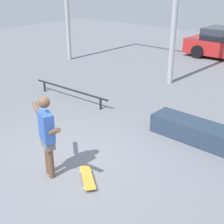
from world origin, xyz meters
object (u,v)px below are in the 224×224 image
at_px(skateboarder, 47,133).
at_px(grind_rail, 70,91).
at_px(skateboard, 88,178).
at_px(grind_box, 207,135).

xyz_separation_m(skateboarder, grind_rail, (-2.83, 3.11, -0.64)).
bearing_deg(skateboard, skateboarder, -116.46).
relative_size(grind_box, grind_rail, 0.90).
distance_m(skateboarder, skateboard, 1.18).
bearing_deg(skateboard, grind_box, 105.24).
relative_size(skateboarder, grind_rail, 0.54).
xyz_separation_m(skateboard, grind_rail, (-3.52, 2.76, 0.24)).
bearing_deg(grind_rail, skateboarder, -47.74).
distance_m(skateboarder, grind_rail, 4.25).
bearing_deg(grind_box, grind_rail, -178.44).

